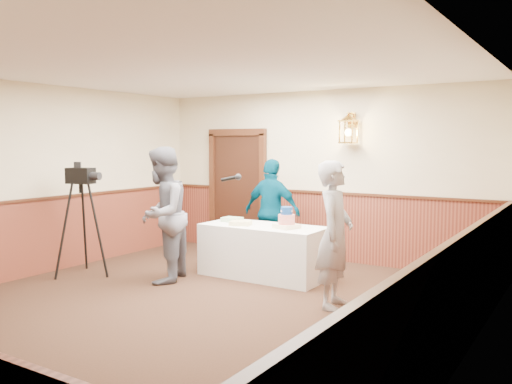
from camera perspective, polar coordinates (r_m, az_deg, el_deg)
ground at (r=6.42m, az=-7.61°, el=-12.40°), size 7.00×7.00×0.00m
room_shell at (r=6.52m, az=-5.57°, el=1.53°), size 6.02×7.02×2.81m
display_table at (r=7.88m, az=0.78°, el=-6.24°), size 1.80×0.80×0.75m
tiered_cake at (r=7.55m, az=3.24°, el=-2.94°), size 0.37×0.37×0.30m
sheet_cake_yellow at (r=7.84m, az=-1.64°, el=-3.29°), size 0.35×0.31×0.06m
sheet_cake_green at (r=8.20m, az=-2.53°, el=-2.90°), size 0.28×0.23×0.06m
interviewer at (r=7.63m, az=-9.84°, el=-2.37°), size 1.64×1.11×1.88m
baker at (r=6.42m, az=8.30°, el=-4.45°), size 0.52×0.69×1.73m
assistant_p at (r=8.64m, az=1.72°, el=-2.09°), size 1.00×0.43×1.69m
tv_camera_rig at (r=8.31m, az=-17.84°, el=-3.56°), size 0.62×0.58×1.58m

